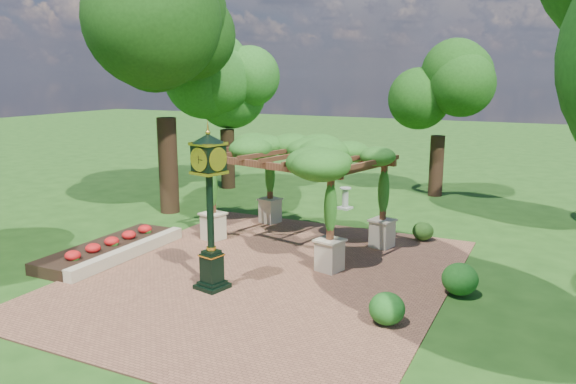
% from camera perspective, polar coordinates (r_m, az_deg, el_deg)
% --- Properties ---
extents(ground, '(120.00, 120.00, 0.00)m').
position_cam_1_polar(ground, '(15.55, -4.10, -9.68)').
color(ground, '#1E4714').
rests_on(ground, ground).
extents(brick_plaza, '(10.00, 12.00, 0.04)m').
position_cam_1_polar(brick_plaza, '(16.36, -2.33, -8.47)').
color(brick_plaza, brown).
rests_on(brick_plaza, ground).
extents(border_wall, '(0.35, 5.00, 0.40)m').
position_cam_1_polar(border_wall, '(18.46, -15.84, -5.94)').
color(border_wall, '#C6B793').
rests_on(border_wall, ground).
extents(flower_bed, '(1.50, 5.00, 0.36)m').
position_cam_1_polar(flower_bed, '(19.06, -17.86, -5.57)').
color(flower_bed, red).
rests_on(flower_bed, ground).
extents(pedestal_clock, '(1.00, 1.00, 4.27)m').
position_cam_1_polar(pedestal_clock, '(14.79, -7.96, -0.53)').
color(pedestal_clock, black).
rests_on(pedestal_clock, brick_plaza).
extents(pergola, '(6.48, 4.89, 3.65)m').
position_cam_1_polar(pergola, '(18.66, 0.81, 3.52)').
color(pergola, beige).
rests_on(pergola, brick_plaza).
extents(sundial, '(0.62, 0.62, 0.94)m').
position_cam_1_polar(sundial, '(24.28, 5.83, -0.78)').
color(sundial, '#98978F').
rests_on(sundial, ground).
extents(shrub_front, '(1.05, 1.05, 0.76)m').
position_cam_1_polar(shrub_front, '(13.39, 10.02, -11.59)').
color(shrub_front, '#1D5D1A').
rests_on(shrub_front, brick_plaza).
extents(shrub_mid, '(1.24, 1.24, 0.85)m').
position_cam_1_polar(shrub_mid, '(15.49, 17.06, -8.46)').
color(shrub_mid, '#1C5A19').
rests_on(shrub_mid, brick_plaza).
extents(shrub_back, '(0.78, 0.78, 0.65)m').
position_cam_1_polar(shrub_back, '(20.08, 13.55, -3.89)').
color(shrub_back, '#32651D').
rests_on(shrub_back, brick_plaza).
extents(tree_west_near, '(4.75, 4.75, 10.25)m').
position_cam_1_polar(tree_west_near, '(23.58, -12.62, 14.80)').
color(tree_west_near, '#372216').
rests_on(tree_west_near, ground).
extents(tree_west_far, '(3.77, 3.77, 7.70)m').
position_cam_1_polar(tree_west_far, '(28.37, -6.30, 10.91)').
color(tree_west_far, black).
rests_on(tree_west_far, ground).
extents(tree_north, '(3.63, 3.63, 7.42)m').
position_cam_1_polar(tree_north, '(27.24, 15.25, 10.14)').
color(tree_north, '#341F14').
rests_on(tree_north, ground).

